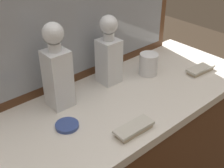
% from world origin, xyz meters
% --- Properties ---
extents(crystal_decanter_left, '(0.08, 0.08, 0.32)m').
position_xyz_m(crystal_decanter_left, '(-0.15, 0.12, 0.98)').
color(crystal_decanter_left, white).
rests_on(crystal_decanter_left, dresser).
extents(crystal_decanter_right, '(0.08, 0.08, 0.29)m').
position_xyz_m(crystal_decanter_right, '(0.09, 0.13, 0.96)').
color(crystal_decanter_right, white).
rests_on(crystal_decanter_right, dresser).
extents(crystal_tumbler_left, '(0.08, 0.08, 0.09)m').
position_xyz_m(crystal_tumbler_left, '(0.26, 0.06, 0.89)').
color(crystal_tumbler_left, white).
rests_on(crystal_tumbler_left, dresser).
extents(silver_brush_rear, '(0.14, 0.06, 0.02)m').
position_xyz_m(silver_brush_rear, '(0.45, -0.08, 0.86)').
color(silver_brush_rear, '#B7A88C').
rests_on(silver_brush_rear, dresser).
extents(silver_brush_far_left, '(0.14, 0.06, 0.02)m').
position_xyz_m(silver_brush_far_left, '(-0.06, -0.17, 0.86)').
color(silver_brush_far_left, '#B7A88C').
rests_on(silver_brush_far_left, dresser).
extents(porcelain_dish, '(0.08, 0.08, 0.01)m').
position_xyz_m(porcelain_dish, '(-0.21, -0.01, 0.85)').
color(porcelain_dish, '#33478C').
rests_on(porcelain_dish, dresser).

